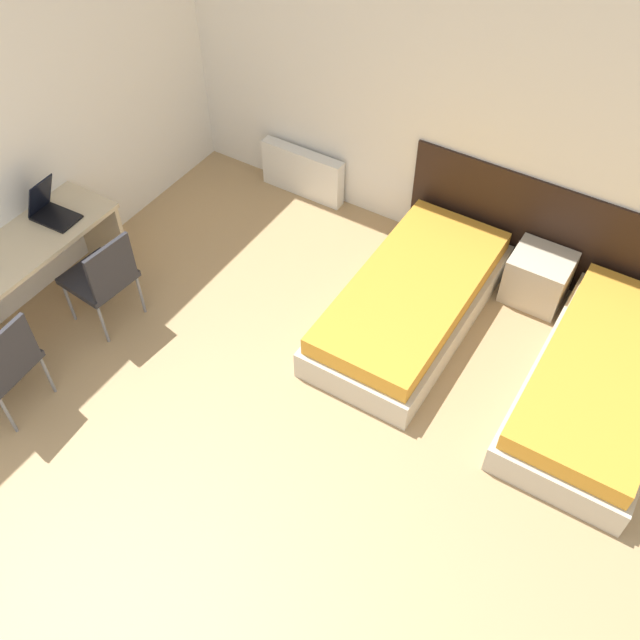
% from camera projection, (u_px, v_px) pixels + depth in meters
% --- Properties ---
extents(ground_plane, '(20.00, 20.00, 0.00)m').
position_uv_depth(ground_plane, '(115.00, 630.00, 4.07)').
color(ground_plane, tan).
extents(wall_back, '(5.79, 0.05, 2.70)m').
position_uv_depth(wall_back, '(449.00, 96.00, 5.38)').
color(wall_back, white).
rests_on(wall_back, ground_plane).
extents(wall_left, '(0.05, 5.05, 2.70)m').
position_uv_depth(wall_left, '(17.00, 130.00, 5.07)').
color(wall_left, white).
rests_on(wall_left, ground_plane).
extents(headboard_panel, '(2.51, 0.03, 0.92)m').
position_uv_depth(headboard_panel, '(556.00, 237.00, 5.64)').
color(headboard_panel, black).
rests_on(headboard_panel, ground_plane).
extents(bed_near_window, '(0.92, 1.93, 0.40)m').
position_uv_depth(bed_near_window, '(411.00, 302.00, 5.53)').
color(bed_near_window, beige).
rests_on(bed_near_window, ground_plane).
extents(bed_near_door, '(0.92, 1.93, 0.40)m').
position_uv_depth(bed_near_door, '(601.00, 383.00, 5.01)').
color(bed_near_door, beige).
rests_on(bed_near_door, ground_plane).
extents(nightstand, '(0.47, 0.42, 0.43)m').
position_uv_depth(nightstand, '(538.00, 277.00, 5.69)').
color(nightstand, beige).
rests_on(nightstand, ground_plane).
extents(radiator, '(0.82, 0.12, 0.46)m').
position_uv_depth(radiator, '(303.00, 173.00, 6.59)').
color(radiator, silver).
rests_on(radiator, ground_plane).
extents(desk, '(0.54, 1.92, 0.75)m').
position_uv_depth(desk, '(4.00, 281.00, 5.13)').
color(desk, '#C6B28E').
rests_on(desk, ground_plane).
extents(chair_near_laptop, '(0.48, 0.48, 0.84)m').
position_uv_depth(chair_near_laptop, '(103.00, 276.00, 5.32)').
color(chair_near_laptop, '#232328').
rests_on(chair_near_laptop, ground_plane).
extents(chair_near_notebook, '(0.48, 0.48, 0.84)m').
position_uv_depth(chair_near_notebook, '(1.00, 362.00, 4.77)').
color(chair_near_notebook, '#232328').
rests_on(chair_near_notebook, ground_plane).
extents(laptop, '(0.35, 0.24, 0.33)m').
position_uv_depth(laptop, '(50.00, 210.00, 5.30)').
color(laptop, black).
rests_on(laptop, desk).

